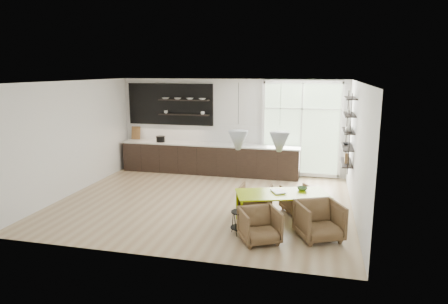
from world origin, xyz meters
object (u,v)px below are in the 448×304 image
armchair_back_left (255,199)px  dining_table (282,195)px  armchair_front_left (260,226)px  armchair_back_right (298,199)px  wire_stool (240,219)px  armchair_front_right (319,221)px

armchair_back_left → dining_table: bearing=143.3°
dining_table → armchair_back_left: size_ratio=2.88×
armchair_front_left → armchair_back_right: bearing=44.0°
armchair_front_left → wire_stool: armchair_front_left is taller
armchair_front_right → wire_stool: 1.52m
dining_table → armchair_back_left: bearing=122.1°
armchair_back_left → armchair_front_right: size_ratio=0.89×
armchair_front_right → wire_stool: armchair_front_right is taller
dining_table → armchair_front_right: size_ratio=2.56×
dining_table → armchair_front_right: armchair_front_right is taller
dining_table → armchair_front_left: bearing=-126.8°
armchair_front_right → wire_stool: (-1.52, -0.11, -0.06)m
armchair_back_right → armchair_front_left: bearing=40.6°
dining_table → armchair_front_left: 1.07m
armchair_back_left → wire_stool: armchair_back_left is taller
armchair_front_right → armchair_back_left: bearing=116.7°
armchair_back_left → armchair_back_right: 0.98m
armchair_front_left → wire_stool: (-0.44, 0.29, -0.02)m
armchair_back_right → armchair_front_right: bearing=77.8°
armchair_back_right → armchair_front_right: (0.48, -1.41, 0.06)m
armchair_back_left → armchair_back_right: armchair_back_left is taller
dining_table → armchair_back_right: dining_table is taller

